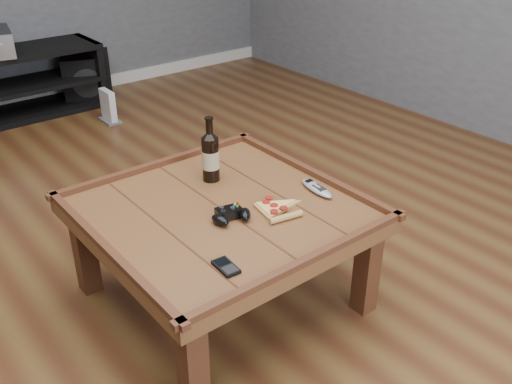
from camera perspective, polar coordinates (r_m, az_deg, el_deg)
ground at (r=2.51m, az=-3.25°, el=-10.52°), size 6.00×6.00×0.00m
baseboard at (r=4.97m, az=-24.05°, el=8.12°), size 5.00×0.02×0.10m
coffee_table at (r=2.29m, az=-3.51°, el=-2.89°), size 1.03×1.03×0.48m
media_console at (r=4.69m, az=-23.66°, el=9.63°), size 1.40×0.45×0.50m
beer_bottle at (r=2.42m, az=-4.58°, el=3.68°), size 0.07×0.07×0.29m
game_controller at (r=2.16m, az=-2.51°, el=-2.31°), size 0.17×0.13×0.05m
pizza_slice at (r=2.23m, az=1.97°, el=-1.69°), size 0.20×0.27×0.03m
smartphone at (r=1.91m, az=-3.02°, el=-7.48°), size 0.06×0.11×0.01m
remote_control at (r=2.38m, az=6.08°, el=0.38°), size 0.08×0.19×0.03m
subwoofer at (r=4.94m, az=-16.51°, el=11.00°), size 0.49×0.49×0.37m
game_console at (r=4.42m, az=-14.54°, el=8.19°), size 0.11×0.19×0.24m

